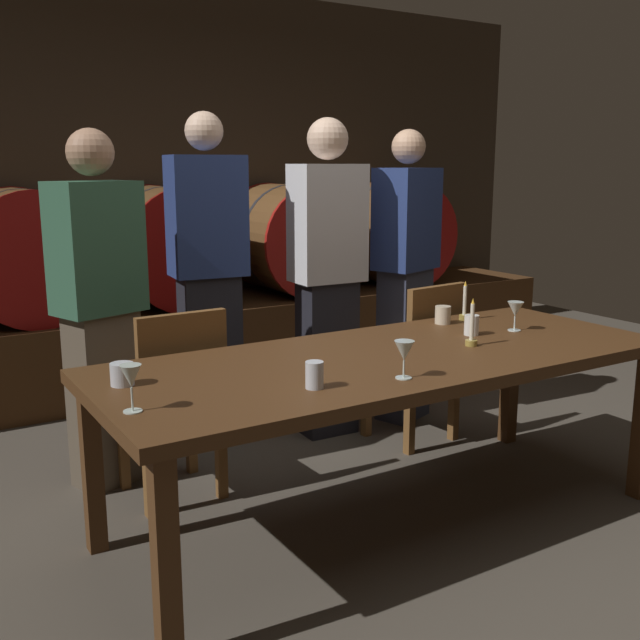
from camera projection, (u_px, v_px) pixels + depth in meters
name	position (u px, v px, depth m)	size (l,w,h in m)	color
ground_plane	(389.00, 524.00, 3.13)	(8.93, 8.93, 0.00)	#4C443A
back_wall	(141.00, 181.00, 5.40)	(6.87, 0.24, 2.75)	#473A2D
barrel_shelf	(173.00, 342.00, 5.17)	(6.18, 0.90, 0.54)	#4C2D16
wine_barrel_left	(26.00, 255.00, 4.56)	(0.82, 0.77, 0.82)	#513319
wine_barrel_center	(168.00, 246.00, 5.03)	(0.82, 0.77, 0.82)	#513319
wine_barrel_right	(291.00, 239.00, 5.52)	(0.82, 0.77, 0.82)	brown
wine_barrel_far_right	(388.00, 233.00, 5.98)	(0.82, 0.77, 0.82)	brown
dining_table	(390.00, 369.00, 3.02)	(2.41, 0.93, 0.74)	#4C2D16
chair_left	(175.00, 396.00, 3.26)	(0.41, 0.41, 0.88)	brown
chair_right	(421.00, 355.00, 3.96)	(0.44, 0.44, 0.88)	brown
guest_far_left	(100.00, 309.00, 3.37)	(0.44, 0.35, 1.65)	brown
guest_center_left	(209.00, 280.00, 3.86)	(0.40, 0.28, 1.76)	black
guest_center_right	(327.00, 276.00, 4.03)	(0.39, 0.26, 1.74)	black
guest_far_right	(406.00, 275.00, 4.28)	(0.44, 0.35, 1.69)	#33384C
candle_left	(472.00, 333.00, 3.13)	(0.05, 0.05, 0.21)	olive
candle_right	(464.00, 309.00, 3.66)	(0.05, 0.05, 0.20)	olive
wine_glass_left	(131.00, 378.00, 2.28)	(0.07, 0.07, 0.15)	silver
wine_glass_center	(404.00, 352.00, 2.64)	(0.07, 0.07, 0.14)	silver
wine_glass_right	(515.00, 310.00, 3.41)	(0.07, 0.07, 0.14)	silver
cup_far_left	(122.00, 374.00, 2.57)	(0.08, 0.08, 0.08)	silver
cup_center_left	(314.00, 375.00, 2.53)	(0.06, 0.06, 0.09)	silver
cup_center_right	(472.00, 325.00, 3.33)	(0.07, 0.07, 0.09)	white
cup_far_right	(443.00, 315.00, 3.57)	(0.08, 0.08, 0.09)	beige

